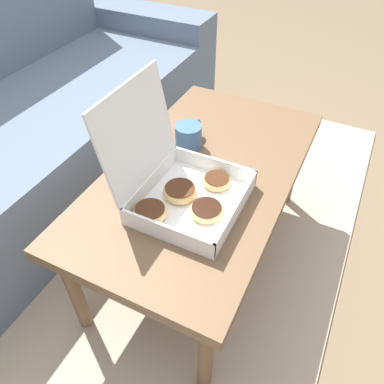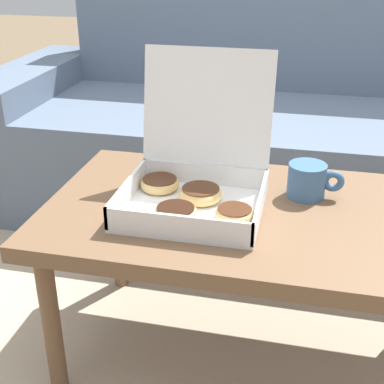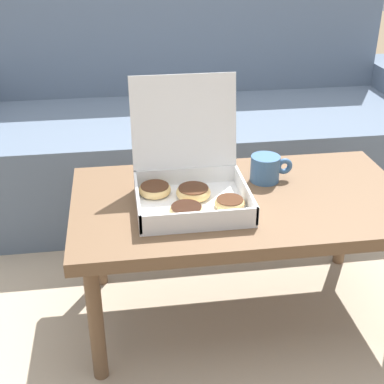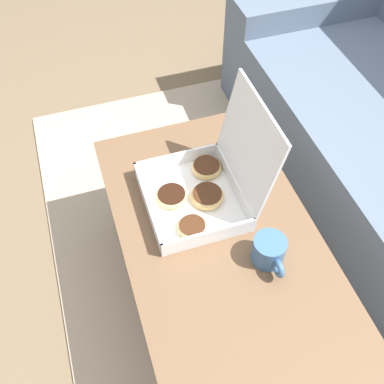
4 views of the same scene
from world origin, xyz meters
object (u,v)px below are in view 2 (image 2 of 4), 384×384
object	(u,v)px
couch	(285,134)
coffee_mug	(308,180)
pastry_box	(195,181)
coffee_table	(260,227)

from	to	relation	value
couch	coffee_mug	distance (m)	0.88
pastry_box	coffee_table	bearing A→B (deg)	-1.03
pastry_box	coffee_mug	bearing A→B (deg)	20.45
coffee_mug	couch	bearing A→B (deg)	96.84
coffee_table	coffee_mug	world-z (taller)	coffee_mug
pastry_box	coffee_mug	xyz separation A→B (m)	(0.27, 0.10, -0.02)
couch	coffee_table	distance (m)	0.96
pastry_box	coffee_mug	world-z (taller)	pastry_box
couch	pastry_box	xyz separation A→B (m)	(-0.16, -0.96, 0.20)
coffee_table	coffee_mug	xyz separation A→B (m)	(0.10, 0.10, 0.09)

